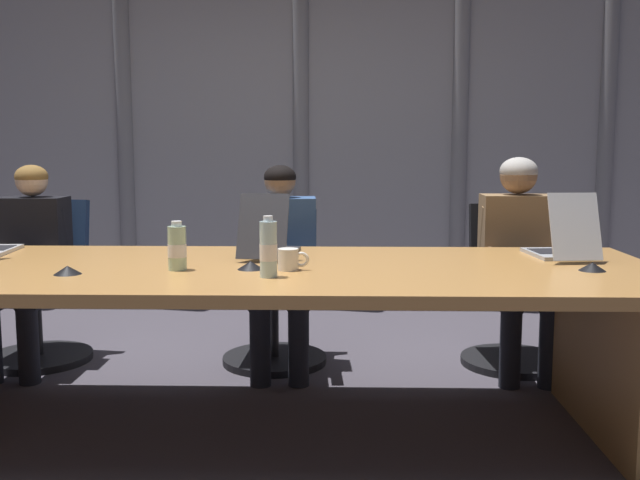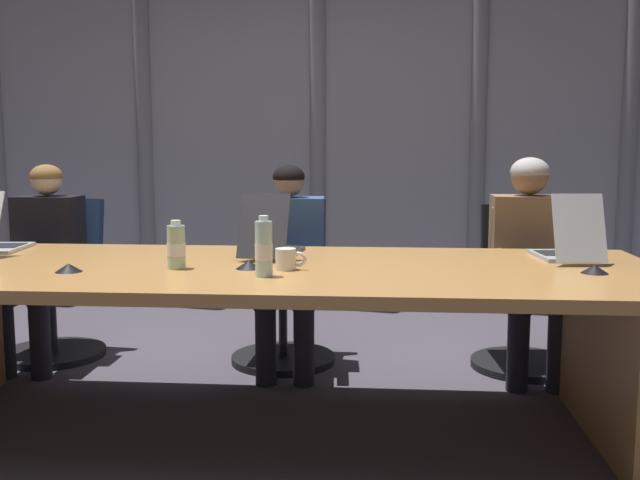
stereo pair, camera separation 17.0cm
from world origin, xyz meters
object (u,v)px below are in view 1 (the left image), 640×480
Objects in this scene: office_chair_left_mid at (275,302)px; person_center at (519,250)px; coffee_mug_near at (289,259)px; laptop_left_mid at (270,244)px; conference_mic_right_side at (68,270)px; water_bottle_primary at (177,248)px; laptop_center at (561,245)px; person_left_end at (28,255)px; office_chair_center at (513,304)px; water_bottle_secondary at (268,249)px; conference_mic_left_side at (592,267)px; person_left_mid at (280,256)px; conference_mic_middle at (251,265)px; office_chair_left_end at (41,300)px.

person_center reaches higher than office_chair_left_mid.
person_center is 9.08× the size of coffee_mug_near.
laptop_left_mid is 0.92m from conference_mic_right_side.
person_center is 2.37m from conference_mic_right_side.
water_bottle_primary is (-0.35, -0.39, 0.03)m from laptop_left_mid.
laptop_center is 2.83m from person_left_end.
office_chair_left_mid is 1.02× the size of office_chair_center.
laptop_left_mid reaches higher than water_bottle_primary.
person_center is 1.57m from coffee_mug_near.
laptop_center is at bearing 16.31° from coffee_mug_near.
water_bottle_primary reaches higher than conference_mic_right_side.
water_bottle_secondary reaches higher than office_chair_center.
office_chair_left_mid is 8.46× the size of conference_mic_left_side.
conference_mic_left_side is (0.03, -0.34, -0.04)m from laptop_center.
water_bottle_primary is at bearing 96.81° from laptop_center.
office_chair_center is (-0.01, 0.79, -0.45)m from laptop_center.
laptop_left_mid is 0.54m from water_bottle_secondary.
person_left_mid reaches higher than conference_mic_left_side.
person_left_end reaches higher than office_chair_center.
coffee_mug_near is (0.46, 0.01, -0.05)m from water_bottle_primary.
person_left_mid is (-1.34, 0.64, -0.15)m from laptop_center.
conference_mic_right_side is at bearing 30.05° from person_left_end.
laptop_left_mid is 4.24× the size of conference_mic_left_side.
conference_mic_right_side is at bearing -169.40° from conference_mic_middle.
office_chair_left_end reaches higher than conference_mic_middle.
conference_mic_right_side is (-0.88, -0.12, -0.03)m from coffee_mug_near.
office_chair_left_end is 2.03m from water_bottle_secondary.
conference_mic_middle is (-0.04, -0.98, 0.11)m from person_left_mid.
coffee_mug_near is at bearing 100.86° from laptop_center.
coffee_mug_near is (1.53, -0.99, 0.14)m from person_left_end.
person_left_end is (-1.41, 0.61, -0.15)m from laptop_left_mid.
laptop_left_mid reaches higher than coffee_mug_near.
water_bottle_primary is at bearing 50.15° from office_chair_left_end.
conference_mic_right_side is (-2.11, -0.48, -0.04)m from laptop_center.
person_center reaches higher than conference_mic_left_side.
person_left_end is 1.47m from water_bottle_primary.
office_chair_center is at bearing 92.51° from office_chair_left_mid.
laptop_left_mid is 1.34m from laptop_center.
laptop_center is 4.05× the size of conference_mic_middle.
conference_mic_middle is at bearing 178.70° from laptop_left_mid.
person_left_mid reaches higher than coffee_mug_near.
office_chair_left_mid is 0.79× the size of person_center.
laptop_left_mid is at bearing 165.15° from conference_mic_left_side.
water_bottle_secondary is (-1.30, -0.52, 0.05)m from laptop_center.
conference_mic_middle is (-0.09, 0.18, -0.09)m from water_bottle_secondary.
conference_mic_left_side is at bearing -98.91° from laptop_left_mid.
coffee_mug_near is at bearing 7.74° from conference_mic_right_side.
laptop_center is at bearing 62.78° from office_chair_left_mid.
water_bottle_primary is (-0.35, -1.00, 0.18)m from person_left_mid.
laptop_center is 2.91m from office_chair_left_end.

